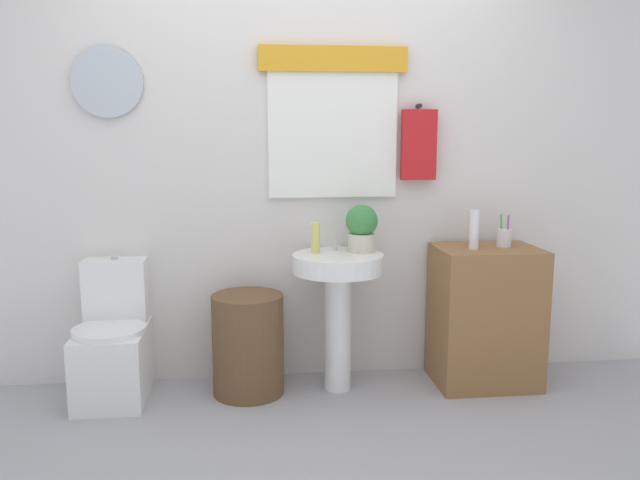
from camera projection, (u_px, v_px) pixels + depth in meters
ground_plane at (323, 467)px, 2.73m from camera, size 8.00×8.00×0.00m
back_wall at (300, 156)px, 3.64m from camera, size 4.40×0.18×2.60m
toilet at (114, 346)px, 3.44m from camera, size 0.38×0.51×0.76m
laundry_hamper at (248, 344)px, 3.49m from camera, size 0.39×0.39×0.56m
pedestal_sink at (338, 289)px, 3.49m from camera, size 0.50×0.50×0.78m
faucet at (335, 242)px, 3.57m from camera, size 0.03×0.03×0.10m
wooden_cabinet at (485, 316)px, 3.62m from camera, size 0.57×0.44×0.80m
soap_bottle at (315, 238)px, 3.48m from camera, size 0.05×0.05×0.17m
potted_plant at (362, 227)px, 3.51m from camera, size 0.18×0.18×0.27m
lotion_bottle at (474, 230)px, 3.48m from camera, size 0.05×0.05×0.22m
toothbrush_cup at (504, 238)px, 3.57m from camera, size 0.08×0.08×0.18m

